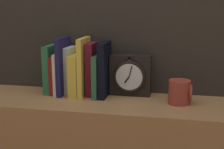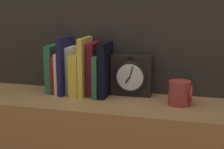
% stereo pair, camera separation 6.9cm
% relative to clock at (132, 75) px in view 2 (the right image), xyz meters
% --- Properties ---
extents(clock, '(0.18, 0.08, 0.19)m').
position_rel_clock_xyz_m(clock, '(0.00, 0.00, 0.00)').
color(clock, black).
rests_on(clock, bookshelf).
extents(book_slot0_green, '(0.03, 0.13, 0.22)m').
position_rel_clock_xyz_m(book_slot0_green, '(-0.37, -0.03, 0.02)').
color(book_slot0_green, '#286940').
rests_on(book_slot0_green, bookshelf).
extents(book_slot1_maroon, '(0.02, 0.13, 0.17)m').
position_rel_clock_xyz_m(book_slot1_maroon, '(-0.34, -0.03, -0.00)').
color(book_slot1_maroon, maroon).
rests_on(book_slot1_maroon, bookshelf).
extents(book_slot2_cream, '(0.01, 0.15, 0.19)m').
position_rel_clock_xyz_m(book_slot2_cream, '(-0.32, -0.04, 0.00)').
color(book_slot2_cream, beige).
rests_on(book_slot2_cream, bookshelf).
extents(book_slot3_navy, '(0.02, 0.15, 0.26)m').
position_rel_clock_xyz_m(book_slot3_navy, '(-0.30, -0.04, 0.04)').
color(book_slot3_navy, '#1A194E').
rests_on(book_slot3_navy, bookshelf).
extents(book_slot4_white, '(0.03, 0.11, 0.21)m').
position_rel_clock_xyz_m(book_slot4_white, '(-0.28, -0.02, 0.02)').
color(book_slot4_white, silver).
rests_on(book_slot4_white, bookshelf).
extents(book_slot5_yellow, '(0.04, 0.16, 0.19)m').
position_rel_clock_xyz_m(book_slot5_yellow, '(-0.24, -0.04, 0.00)').
color(book_slot5_yellow, gold).
rests_on(book_slot5_yellow, bookshelf).
extents(book_slot6_yellow, '(0.02, 0.15, 0.26)m').
position_rel_clock_xyz_m(book_slot6_yellow, '(-0.21, -0.04, 0.04)').
color(book_slot6_yellow, yellow).
rests_on(book_slot6_yellow, bookshelf).
extents(book_slot7_maroon, '(0.03, 0.12, 0.24)m').
position_rel_clock_xyz_m(book_slot7_maroon, '(-0.17, -0.02, 0.03)').
color(book_slot7_maroon, maroon).
rests_on(book_slot7_maroon, bookshelf).
extents(book_slot8_green, '(0.02, 0.16, 0.19)m').
position_rel_clock_xyz_m(book_slot8_green, '(-0.14, -0.04, 0.00)').
color(book_slot8_green, '#2B6241').
rests_on(book_slot8_green, bookshelf).
extents(book_slot9_black, '(0.03, 0.15, 0.24)m').
position_rel_clock_xyz_m(book_slot9_black, '(-0.11, -0.04, 0.03)').
color(book_slot9_black, black).
rests_on(book_slot9_black, bookshelf).
extents(mug, '(0.09, 0.09, 0.10)m').
position_rel_clock_xyz_m(mug, '(0.22, -0.09, -0.04)').
color(mug, '#9E382D').
rests_on(mug, bookshelf).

